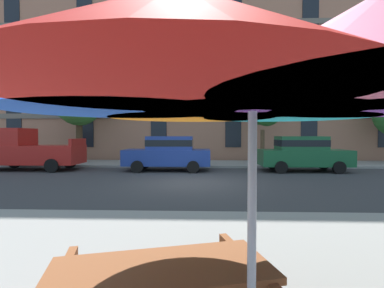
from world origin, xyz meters
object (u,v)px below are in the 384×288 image
Objects in this scene: street_tree_left at (77,103)px; patio_umbrella at (253,77)px; pickup_red at (27,151)px; sedan_green at (303,153)px; street_tree_middle at (264,111)px; sedan_blue at (168,152)px.

street_tree_left is 18.01m from patio_umbrella.
pickup_red is 1.16× the size of sedan_green.
street_tree_middle is (-1.26, 3.21, 2.40)m from sedan_green.
sedan_green is (6.84, 0.00, 0.00)m from sedan_blue.
street_tree_left is at bearing 166.17° from sedan_green.
street_tree_left is at bearing 179.99° from street_tree_middle.
street_tree_middle reaches higher than pickup_red.
pickup_red is at bearing 126.94° from patio_umbrella.
patio_umbrella reaches higher than pickup_red.
sedan_green is 13.62m from patio_umbrella.
street_tree_middle reaches higher than sedan_green.
street_tree_middle is at bearing -0.01° from street_tree_left.
sedan_blue is 0.82× the size of street_tree_left.
patio_umbrella is at bearing -53.06° from pickup_red.
street_tree_left reaches higher than sedan_green.
street_tree_left is at bearing 152.60° from sedan_blue.
patio_umbrella is at bearing -62.49° from street_tree_left.
street_tree_left is (-6.19, 3.21, 2.94)m from sedan_blue.
street_tree_left is (1.26, 3.21, 2.86)m from pickup_red.
street_tree_middle is at bearing 77.62° from patio_umbrella.
patio_umbrella reaches higher than sedan_blue.
sedan_green is at bearing -0.00° from pickup_red.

